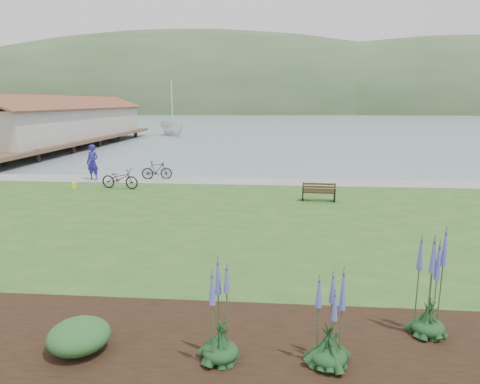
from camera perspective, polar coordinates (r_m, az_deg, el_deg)
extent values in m
plane|color=slate|center=(17.02, -3.31, -4.14)|extent=(600.00, 600.00, 0.00)
cube|color=#2B551E|center=(15.07, -4.41, -5.51)|extent=(34.00, 20.00, 0.40)
cube|color=gray|center=(23.60, -0.95, 1.47)|extent=(34.00, 2.20, 0.03)
cube|color=black|center=(7.72, 9.40, -22.05)|extent=(24.00, 4.40, 0.04)
cube|color=#4C3826|center=(47.90, -23.10, 6.39)|extent=(8.00, 36.00, 0.30)
cube|color=#B2ADA3|center=(49.57, -22.18, 8.54)|extent=(6.40, 28.00, 3.00)
cube|color=black|center=(19.22, 10.45, 0.00)|extent=(1.45, 0.60, 0.04)
cube|color=black|center=(18.90, 10.49, 0.62)|extent=(1.42, 0.24, 0.44)
cube|color=black|center=(19.25, 8.37, -0.52)|extent=(0.09, 0.49, 0.39)
cube|color=black|center=(19.29, 12.47, -0.65)|extent=(0.09, 0.49, 0.39)
imported|color=navy|center=(25.17, -19.08, 4.13)|extent=(0.96, 0.77, 2.34)
imported|color=black|center=(22.39, -15.73, 1.75)|extent=(0.98, 2.06, 1.03)
imported|color=black|center=(24.62, -11.03, 2.87)|extent=(0.73, 1.76, 1.03)
imported|color=silver|center=(61.82, -8.92, 7.45)|extent=(13.34, 13.34, 24.65)
cube|color=yellow|center=(23.28, -21.23, 0.84)|extent=(0.25, 0.31, 0.30)
ellipsoid|color=#133618|center=(7.71, 11.70, -20.65)|extent=(0.62, 0.62, 0.31)
cone|color=#43499D|center=(7.27, 12.01, -14.77)|extent=(0.36, 0.36, 1.46)
ellipsoid|color=#133618|center=(9.08, 23.72, -16.12)|extent=(0.62, 0.62, 0.31)
cone|color=#43499D|center=(8.62, 24.37, -9.26)|extent=(0.40, 0.40, 2.01)
ellipsoid|color=#133618|center=(7.68, -2.61, -20.50)|extent=(0.62, 0.62, 0.31)
cone|color=#43499D|center=(7.17, -2.69, -13.34)|extent=(0.32, 0.32, 1.81)
ellipsoid|color=#1E4C21|center=(8.35, -20.67, -17.52)|extent=(1.08, 1.08, 0.54)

